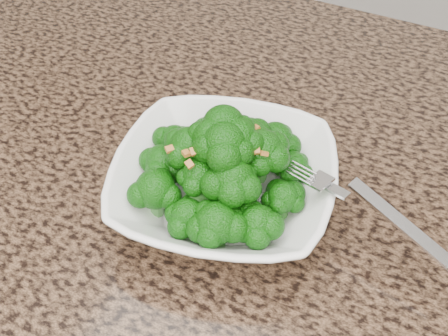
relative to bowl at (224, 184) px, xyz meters
The scene contains 5 objects.
granite_counter 0.09m from the bowl, 118.45° to the right, with size 1.64×1.04×0.03m, color brown.
bowl is the anchor object (origin of this frame).
broccoli_pile 0.06m from the bowl, ahead, with size 0.20×0.20×0.07m, color #105409, non-canonical shape.
garlic_topping 0.10m from the bowl, ahead, with size 0.12×0.12×0.01m, color #B8772C, non-canonical shape.
fork 0.12m from the bowl, ahead, with size 0.19×0.03×0.01m, color silver, non-canonical shape.
Camera 1 is at (0.21, 0.01, 1.34)m, focal length 45.00 mm.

